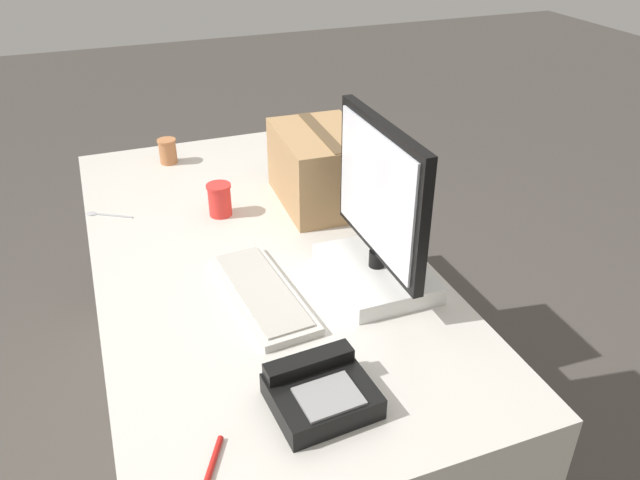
{
  "coord_description": "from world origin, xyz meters",
  "views": [
    {
      "loc": [
        1.55,
        -0.37,
        1.72
      ],
      "look_at": [
        0.27,
        0.12,
        0.91
      ],
      "focal_mm": 35.0,
      "sensor_mm": 36.0,
      "label": 1
    }
  ],
  "objects": [
    {
      "name": "ground_plane",
      "position": [
        0.0,
        0.0,
        0.0
      ],
      "size": [
        12.0,
        12.0,
        0.0
      ],
      "primitive_type": "plane",
      "color": "#47423D"
    },
    {
      "name": "office_desk",
      "position": [
        0.0,
        0.0,
        0.38
      ],
      "size": [
        1.8,
        0.9,
        0.76
      ],
      "color": "beige",
      "rests_on": "ground_plane"
    },
    {
      "name": "monitor",
      "position": [
        0.29,
        0.27,
        0.92
      ],
      "size": [
        0.45,
        0.25,
        0.45
      ],
      "color": "white",
      "rests_on": "office_desk"
    },
    {
      "name": "keyboard",
      "position": [
        0.25,
        -0.04,
        0.77
      ],
      "size": [
        0.45,
        0.19,
        0.03
      ],
      "rotation": [
        0.0,
        0.0,
        0.09
      ],
      "color": "beige",
      "rests_on": "office_desk"
    },
    {
      "name": "desk_phone",
      "position": [
        0.66,
        -0.03,
        0.79
      ],
      "size": [
        0.2,
        0.22,
        0.08
      ],
      "rotation": [
        0.0,
        0.0,
        0.07
      ],
      "color": "black",
      "rests_on": "office_desk"
    },
    {
      "name": "paper_cup_left",
      "position": [
        -0.71,
        -0.13,
        0.8
      ],
      "size": [
        0.07,
        0.07,
        0.09
      ],
      "color": "#BC7547",
      "rests_on": "office_desk"
    },
    {
      "name": "paper_cup_right",
      "position": [
        -0.23,
        -0.04,
        0.81
      ],
      "size": [
        0.08,
        0.08,
        0.11
      ],
      "color": "red",
      "rests_on": "office_desk"
    },
    {
      "name": "spoon",
      "position": [
        -0.37,
        -0.4,
        0.76
      ],
      "size": [
        0.1,
        0.15,
        0.0
      ],
      "rotation": [
        0.0,
        0.0,
        4.16
      ],
      "color": "#B2B2B7",
      "rests_on": "office_desk"
    },
    {
      "name": "cardboard_box",
      "position": [
        -0.21,
        0.3,
        0.88
      ],
      "size": [
        0.39,
        0.28,
        0.25
      ],
      "rotation": [
        0.0,
        0.0,
        -0.04
      ],
      "color": "tan",
      "rests_on": "office_desk"
    },
    {
      "name": "pen_marker",
      "position": [
        0.74,
        -0.28,
        0.76
      ],
      "size": [
        0.12,
        0.07,
        0.01
      ],
      "rotation": [
        0.0,
        0.0,
        2.66
      ],
      "color": "red",
      "rests_on": "office_desk"
    }
  ]
}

